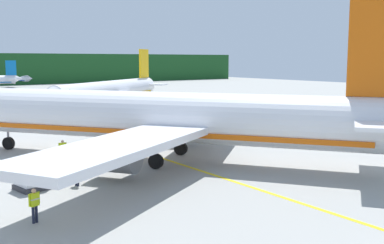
{
  "coord_description": "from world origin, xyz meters",
  "views": [
    {
      "loc": [
        -17.18,
        -7.6,
        7.83
      ],
      "look_at": [
        3.12,
        20.9,
        3.14
      ],
      "focal_mm": 43.57,
      "sensor_mm": 36.0,
      "label": 1
    }
  ],
  "objects_px": {
    "cargo_container_near": "(31,174)",
    "crew_supervisor": "(34,203)",
    "crew_marshaller": "(77,171)",
    "crew_loader_right": "(63,148)",
    "airliner_mid_apron": "(111,91)",
    "airliner_foreground": "(158,118)",
    "crew_loader_left": "(63,168)"
  },
  "relations": [
    {
      "from": "crew_loader_right",
      "to": "crew_marshaller",
      "type": "bearing_deg",
      "value": -104.04
    },
    {
      "from": "crew_marshaller",
      "to": "crew_loader_right",
      "type": "xyz_separation_m",
      "value": [
        1.95,
        7.8,
        -0.04
      ]
    },
    {
      "from": "crew_loader_right",
      "to": "cargo_container_near",
      "type": "bearing_deg",
      "value": -122.87
    },
    {
      "from": "airliner_foreground",
      "to": "crew_marshaller",
      "type": "relative_size",
      "value": 21.47
    },
    {
      "from": "crew_loader_right",
      "to": "crew_supervisor",
      "type": "bearing_deg",
      "value": -115.28
    },
    {
      "from": "crew_marshaller",
      "to": "crew_loader_left",
      "type": "xyz_separation_m",
      "value": [
        -0.42,
        1.22,
        0.02
      ]
    },
    {
      "from": "crew_marshaller",
      "to": "crew_loader_left",
      "type": "relative_size",
      "value": 0.98
    },
    {
      "from": "airliner_foreground",
      "to": "airliner_mid_apron",
      "type": "relative_size",
      "value": 1.21
    },
    {
      "from": "airliner_mid_apron",
      "to": "crew_loader_right",
      "type": "distance_m",
      "value": 40.62
    },
    {
      "from": "airliner_mid_apron",
      "to": "crew_supervisor",
      "type": "bearing_deg",
      "value": -119.42
    },
    {
      "from": "airliner_mid_apron",
      "to": "cargo_container_near",
      "type": "bearing_deg",
      "value": -121.22
    },
    {
      "from": "crew_marshaller",
      "to": "crew_supervisor",
      "type": "height_order",
      "value": "crew_supervisor"
    },
    {
      "from": "airliner_foreground",
      "to": "crew_loader_right",
      "type": "relative_size",
      "value": 22.26
    },
    {
      "from": "crew_loader_left",
      "to": "crew_loader_right",
      "type": "bearing_deg",
      "value": 70.21
    },
    {
      "from": "airliner_mid_apron",
      "to": "crew_loader_left",
      "type": "height_order",
      "value": "airliner_mid_apron"
    },
    {
      "from": "crew_marshaller",
      "to": "airliner_mid_apron",
      "type": "bearing_deg",
      "value": 61.88
    },
    {
      "from": "crew_marshaller",
      "to": "crew_loader_right",
      "type": "relative_size",
      "value": 1.04
    },
    {
      "from": "airliner_foreground",
      "to": "cargo_container_near",
      "type": "height_order",
      "value": "airliner_foreground"
    },
    {
      "from": "crew_marshaller",
      "to": "crew_supervisor",
      "type": "bearing_deg",
      "value": -128.87
    },
    {
      "from": "cargo_container_near",
      "to": "crew_supervisor",
      "type": "relative_size",
      "value": 1.22
    },
    {
      "from": "crew_marshaller",
      "to": "crew_loader_left",
      "type": "height_order",
      "value": "crew_loader_left"
    },
    {
      "from": "airliner_foreground",
      "to": "cargo_container_near",
      "type": "relative_size",
      "value": 17.18
    },
    {
      "from": "crew_marshaller",
      "to": "airliner_foreground",
      "type": "bearing_deg",
      "value": 22.75
    },
    {
      "from": "crew_loader_right",
      "to": "crew_supervisor",
      "type": "relative_size",
      "value": 0.94
    },
    {
      "from": "airliner_mid_apron",
      "to": "crew_loader_right",
      "type": "xyz_separation_m",
      "value": [
        -20.83,
        -34.83,
        -1.85
      ]
    },
    {
      "from": "crew_loader_left",
      "to": "cargo_container_near",
      "type": "bearing_deg",
      "value": -170.49
    },
    {
      "from": "cargo_container_near",
      "to": "crew_supervisor",
      "type": "bearing_deg",
      "value": -105.3
    },
    {
      "from": "airliner_mid_apron",
      "to": "crew_marshaller",
      "type": "relative_size",
      "value": 17.71
    },
    {
      "from": "crew_loader_left",
      "to": "crew_marshaller",
      "type": "bearing_deg",
      "value": -71.07
    },
    {
      "from": "airliner_foreground",
      "to": "crew_supervisor",
      "type": "distance_m",
      "value": 15.04
    },
    {
      "from": "airliner_foreground",
      "to": "crew_marshaller",
      "type": "distance_m",
      "value": 8.96
    },
    {
      "from": "crew_marshaller",
      "to": "crew_loader_right",
      "type": "height_order",
      "value": "crew_marshaller"
    }
  ]
}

